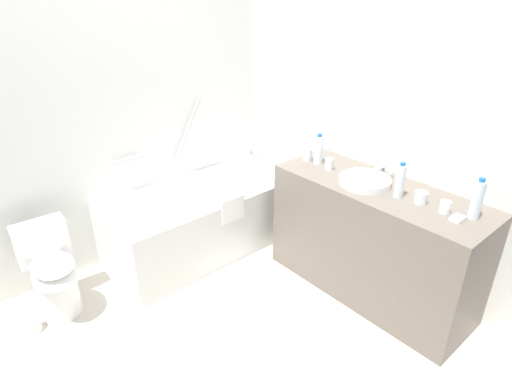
{
  "coord_description": "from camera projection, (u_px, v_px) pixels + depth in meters",
  "views": [
    {
      "loc": [
        -1.1,
        -1.8,
        2.14
      ],
      "look_at": [
        0.67,
        0.24,
        0.8
      ],
      "focal_mm": 29.93,
      "sensor_mm": 36.0,
      "label": 1
    }
  ],
  "objects": [
    {
      "name": "toilet",
      "position": [
        53.0,
        274.0,
        2.95
      ],
      "size": [
        0.35,
        0.52,
        0.67
      ],
      "rotation": [
        0.0,
        0.0,
        -1.64
      ],
      "color": "white",
      "rests_on": "ground_plane"
    },
    {
      "name": "vanity_counter",
      "position": [
        372.0,
        241.0,
        3.11
      ],
      "size": [
        0.56,
        1.52,
        0.87
      ],
      "primitive_type": "cube",
      "color": "#6B6056",
      "rests_on": "ground_plane"
    },
    {
      "name": "water_bottle_1",
      "position": [
        319.0,
        150.0,
        3.25
      ],
      "size": [
        0.07,
        0.07,
        0.24
      ],
      "color": "silver",
      "rests_on": "vanity_counter"
    },
    {
      "name": "bathtub",
      "position": [
        204.0,
        217.0,
        3.7
      ],
      "size": [
        1.66,
        0.75,
        1.25
      ],
      "color": "silver",
      "rests_on": "ground_plane"
    },
    {
      "name": "drinking_glass_0",
      "position": [
        307.0,
        155.0,
        3.33
      ],
      "size": [
        0.07,
        0.07,
        0.09
      ],
      "primitive_type": "cylinder",
      "color": "white",
      "rests_on": "vanity_counter"
    },
    {
      "name": "drinking_glass_1",
      "position": [
        421.0,
        198.0,
        2.69
      ],
      "size": [
        0.08,
        0.08,
        0.08
      ],
      "primitive_type": "cylinder",
      "color": "white",
      "rests_on": "vanity_counter"
    },
    {
      "name": "bath_mat",
      "position": [
        246.0,
        277.0,
        3.42
      ],
      "size": [
        0.54,
        0.35,
        0.01
      ],
      "primitive_type": "cube",
      "color": "white",
      "rests_on": "ground_plane"
    },
    {
      "name": "ground_plane",
      "position": [
        203.0,
        342.0,
        2.81
      ],
      "size": [
        4.1,
        4.1,
        0.0
      ],
      "primitive_type": "plane",
      "color": "beige"
    },
    {
      "name": "wall_back_tiled",
      "position": [
        91.0,
        124.0,
        3.2
      ],
      "size": [
        3.5,
        0.1,
        2.35
      ],
      "primitive_type": "cube",
      "color": "silver",
      "rests_on": "ground_plane"
    },
    {
      "name": "sink_basin",
      "position": [
        365.0,
        181.0,
        2.95
      ],
      "size": [
        0.36,
        0.36,
        0.05
      ],
      "primitive_type": "cylinder",
      "color": "white",
      "rests_on": "vanity_counter"
    },
    {
      "name": "drinking_glass_2",
      "position": [
        329.0,
        164.0,
        3.17
      ],
      "size": [
        0.06,
        0.06,
        0.09
      ],
      "primitive_type": "cylinder",
      "color": "white",
      "rests_on": "vanity_counter"
    },
    {
      "name": "drinking_glass_3",
      "position": [
        445.0,
        207.0,
        2.58
      ],
      "size": [
        0.07,
        0.07,
        0.08
      ],
      "primitive_type": "cylinder",
      "color": "white",
      "rests_on": "vanity_counter"
    },
    {
      "name": "water_bottle_2",
      "position": [
        477.0,
        200.0,
        2.48
      ],
      "size": [
        0.06,
        0.06,
        0.26
      ],
      "color": "silver",
      "rests_on": "vanity_counter"
    },
    {
      "name": "sink_faucet",
      "position": [
        382.0,
        172.0,
        3.07
      ],
      "size": [
        0.12,
        0.15,
        0.08
      ],
      "color": "#A1A1A6",
      "rests_on": "vanity_counter"
    },
    {
      "name": "toilet_paper_roll",
      "position": [
        32.0,
        325.0,
        2.88
      ],
      "size": [
        0.11,
        0.11,
        0.1
      ],
      "primitive_type": "cylinder",
      "color": "white",
      "rests_on": "ground_plane"
    },
    {
      "name": "water_bottle_0",
      "position": [
        400.0,
        181.0,
        2.74
      ],
      "size": [
        0.06,
        0.06,
        0.24
      ],
      "color": "silver",
      "rests_on": "vanity_counter"
    },
    {
      "name": "wall_right_mirror",
      "position": [
        368.0,
        123.0,
        3.23
      ],
      "size": [
        0.1,
        2.99,
        2.35
      ],
      "primitive_type": "cube",
      "color": "silver",
      "rests_on": "ground_plane"
    },
    {
      "name": "soap_dish",
      "position": [
        457.0,
        219.0,
        2.51
      ],
      "size": [
        0.09,
        0.06,
        0.02
      ],
      "primitive_type": "cube",
      "color": "white",
      "rests_on": "vanity_counter"
    }
  ]
}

